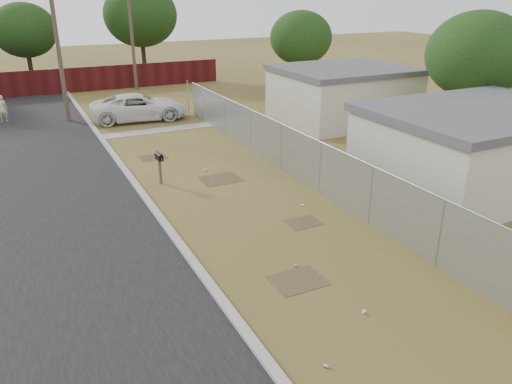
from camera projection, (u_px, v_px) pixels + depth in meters
ground at (245, 207)px, 17.76m from camera, size 120.00×120.00×0.00m
street at (26, 167)px, 21.66m from camera, size 15.10×60.00×0.12m
chainlink_fence at (306, 165)px, 19.59m from camera, size 0.10×27.06×2.02m
privacy_fence at (21, 84)px, 35.71m from camera, size 30.00×0.12×1.80m
utility_poles at (54, 32)px, 31.64m from camera, size 12.60×8.24×9.00m
houses at (401, 117)px, 23.75m from camera, size 9.30×17.24×3.10m
horizon_trees at (116, 28)px, 35.91m from camera, size 33.32×31.94×7.78m
mailbox at (159, 159)px, 19.56m from camera, size 0.22×0.55×1.27m
pickup_truck at (139, 107)px, 29.32m from camera, size 5.80×3.16×1.54m
pedestrian at (2, 109)px, 28.80m from camera, size 0.60×0.42×1.59m
scattered_litter at (287, 245)px, 15.04m from camera, size 3.96×12.43×0.07m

